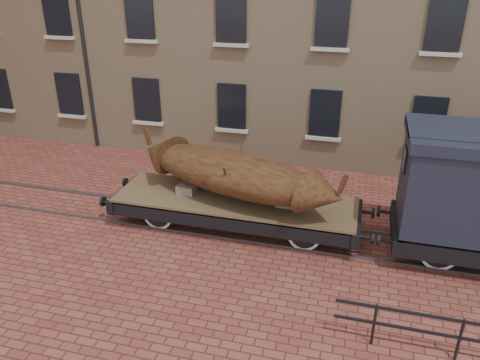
# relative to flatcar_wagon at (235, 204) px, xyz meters

# --- Properties ---
(ground) EXTENTS (90.00, 90.00, 0.00)m
(ground) POSITION_rel_flatcar_wagon_xyz_m (0.98, 0.00, -0.74)
(ground) COLOR brown
(rail_track) EXTENTS (30.00, 1.52, 0.06)m
(rail_track) POSITION_rel_flatcar_wagon_xyz_m (0.98, 0.00, -0.71)
(rail_track) COLOR #59595E
(rail_track) RESTS_ON ground
(flatcar_wagon) EXTENTS (7.87, 2.13, 1.19)m
(flatcar_wagon) POSITION_rel_flatcar_wagon_xyz_m (0.00, 0.00, 0.00)
(flatcar_wagon) COLOR brown
(flatcar_wagon) RESTS_ON ground
(iron_boat) EXTENTS (6.54, 3.46, 1.58)m
(iron_boat) POSITION_rel_flatcar_wagon_xyz_m (-0.04, 0.00, 1.01)
(iron_boat) COLOR brown
(iron_boat) RESTS_ON flatcar_wagon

